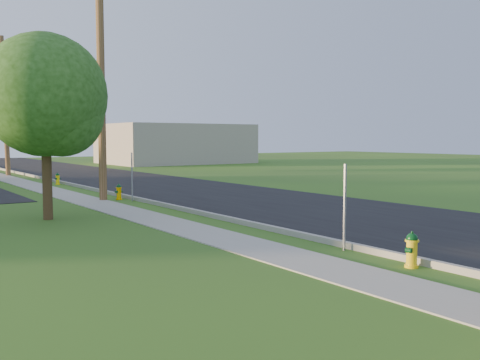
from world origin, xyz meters
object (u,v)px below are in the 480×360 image
at_px(hydrant_mid, 119,192).
at_px(utility_pole_far, 5,106).
at_px(hydrant_near, 412,250).
at_px(hydrant_far, 58,179).
at_px(tree_verge, 49,100).
at_px(utility_pole_mid, 101,80).

bearing_deg(hydrant_mid, utility_pole_far, 91.96).
relative_size(hydrant_near, hydrant_far, 1.09).
xyz_separation_m(utility_pole_far, hydrant_near, (0.76, -32.72, -4.44)).
bearing_deg(tree_verge, hydrant_near, -69.22).
bearing_deg(utility_pole_mid, hydrant_mid, -14.55).
xyz_separation_m(utility_pole_far, hydrant_far, (0.69, -9.33, -4.47)).
bearing_deg(utility_pole_far, hydrant_far, -85.74).
xyz_separation_m(utility_pole_mid, utility_pole_far, (0.00, 18.00, -0.15)).
bearing_deg(hydrant_far, tree_verge, -107.26).
relative_size(hydrant_mid, hydrant_far, 1.01).
bearing_deg(hydrant_mid, hydrant_far, 89.52).
height_order(utility_pole_far, tree_verge, utility_pole_far).
height_order(utility_pole_far, hydrant_near, utility_pole_far).
height_order(tree_verge, hydrant_near, tree_verge).
height_order(hydrant_mid, hydrant_far, hydrant_mid).
height_order(utility_pole_mid, hydrant_mid, utility_pole_mid).
xyz_separation_m(utility_pole_mid, tree_verge, (-3.27, -4.10, -1.18)).
distance_m(tree_verge, hydrant_near, 11.87).
height_order(tree_verge, hydrant_far, tree_verge).
height_order(utility_pole_mid, utility_pole_far, utility_pole_mid).
distance_m(hydrant_mid, hydrant_far, 8.83).
bearing_deg(hydrant_near, tree_verge, 110.78).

